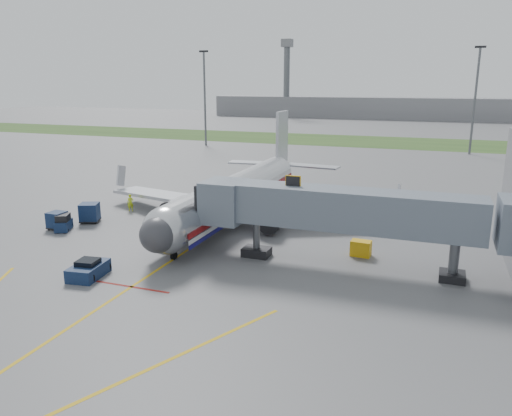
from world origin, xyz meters
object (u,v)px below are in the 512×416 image
(belt_loader, at_px, (179,232))
(ramp_worker, at_px, (130,203))
(baggage_tug, at_px, (63,223))
(pushback_tug, at_px, (88,270))
(airliner, at_px, (236,193))

(belt_loader, relative_size, ramp_worker, 2.14)
(baggage_tug, bearing_deg, pushback_tug, -41.89)
(ramp_worker, bearing_deg, pushback_tug, -90.64)
(airliner, height_order, pushback_tug, airliner)
(baggage_tug, bearing_deg, belt_loader, 9.86)
(baggage_tug, distance_m, belt_loader, 11.55)
(pushback_tug, xyz_separation_m, baggage_tug, (-9.92, 8.90, 0.15))
(airliner, relative_size, ramp_worker, 18.97)
(pushback_tug, distance_m, belt_loader, 10.97)
(pushback_tug, distance_m, baggage_tug, 13.33)
(airliner, distance_m, belt_loader, 8.55)
(belt_loader, bearing_deg, baggage_tug, -170.14)
(airliner, height_order, belt_loader, airliner)
(airliner, xyz_separation_m, belt_loader, (-2.52, -7.87, -2.17))
(airliner, bearing_deg, pushback_tug, -101.99)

